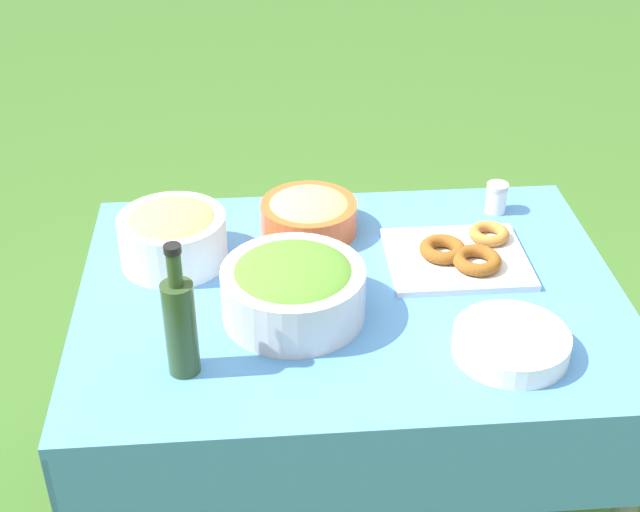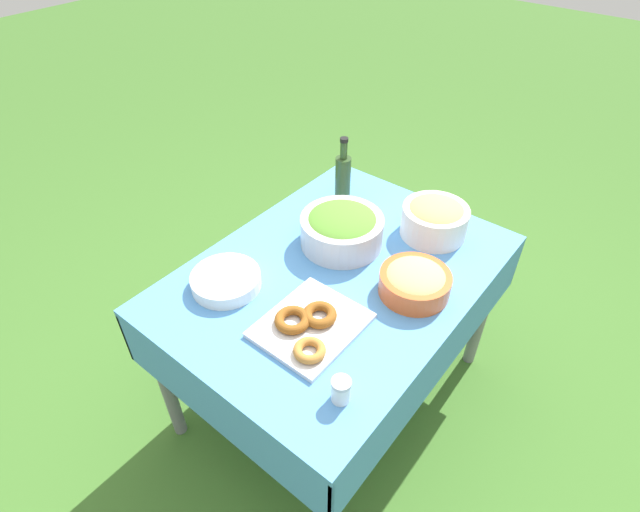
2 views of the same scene
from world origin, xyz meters
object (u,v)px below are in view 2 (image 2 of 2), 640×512
at_px(bread_bowl, 435,218).
at_px(donut_platter, 309,325).
at_px(plate_stack, 226,281).
at_px(pasta_bowl, 415,281).
at_px(salad_bowl, 342,228).
at_px(olive_oil_bottle, 343,178).

bearing_deg(bread_bowl, donut_platter, 175.04).
xyz_separation_m(plate_stack, bread_bowl, (0.68, -0.39, 0.05)).
distance_m(pasta_bowl, donut_platter, 0.38).
relative_size(salad_bowl, donut_platter, 0.95).
bearing_deg(salad_bowl, pasta_bowl, -99.42).
relative_size(pasta_bowl, donut_platter, 0.73).
relative_size(donut_platter, plate_stack, 1.37).
distance_m(plate_stack, bread_bowl, 0.79).
relative_size(donut_platter, olive_oil_bottle, 1.11).
bearing_deg(donut_platter, pasta_bowl, -25.75).
xyz_separation_m(pasta_bowl, bread_bowl, (0.32, 0.11, 0.02)).
bearing_deg(bread_bowl, pasta_bowl, -161.42).
height_order(salad_bowl, bread_bowl, bread_bowl).
bearing_deg(pasta_bowl, salad_bowl, 80.58).
relative_size(plate_stack, olive_oil_bottle, 0.81).
bearing_deg(donut_platter, olive_oil_bottle, 28.74).
bearing_deg(plate_stack, olive_oil_bottle, 0.03).
xyz_separation_m(donut_platter, bread_bowl, (0.66, -0.06, 0.05)).
bearing_deg(olive_oil_bottle, donut_platter, -151.26).
bearing_deg(bread_bowl, olive_oil_bottle, 95.89).
height_order(pasta_bowl, plate_stack, pasta_bowl).
bearing_deg(plate_stack, salad_bowl, -20.98).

